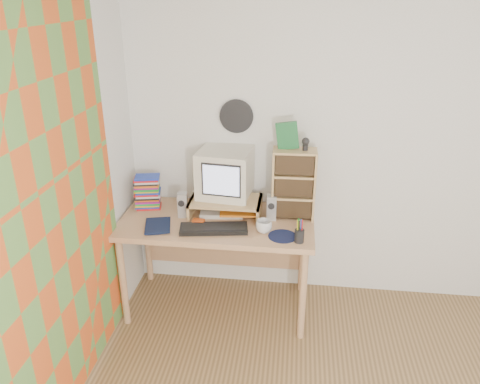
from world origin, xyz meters
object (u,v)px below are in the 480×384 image
(crt_monitor, at_px, (224,175))
(desk, at_px, (219,232))
(keyboard, at_px, (214,229))
(dvd_stack, at_px, (148,192))
(cd_rack, at_px, (293,184))
(mug, at_px, (264,226))
(diary, at_px, (145,225))

(crt_monitor, bearing_deg, desk, -105.13)
(keyboard, bearing_deg, dvd_stack, 141.80)
(keyboard, distance_m, dvd_stack, 0.65)
(cd_rack, bearing_deg, mug, -125.83)
(desk, relative_size, diary, 6.55)
(keyboard, distance_m, diary, 0.48)
(crt_monitor, distance_m, mug, 0.50)
(desk, distance_m, keyboard, 0.28)
(dvd_stack, relative_size, cd_rack, 0.50)
(mug, relative_size, diary, 0.52)
(desk, height_order, keyboard, keyboard)
(dvd_stack, distance_m, diary, 0.35)
(desk, relative_size, cd_rack, 2.73)
(desk, height_order, dvd_stack, dvd_stack)
(crt_monitor, distance_m, cd_rack, 0.51)
(dvd_stack, distance_m, cd_rack, 1.10)
(mug, bearing_deg, cd_rack, 55.58)
(keyboard, height_order, mug, mug)
(desk, bearing_deg, cd_rack, 6.83)
(dvd_stack, xyz_separation_m, cd_rack, (1.09, -0.02, 0.13))
(diary, bearing_deg, cd_rack, 3.01)
(crt_monitor, bearing_deg, diary, -140.07)
(cd_rack, xyz_separation_m, diary, (-1.02, -0.31, -0.23))
(crt_monitor, relative_size, keyboard, 0.78)
(crt_monitor, relative_size, mug, 3.28)
(desk, xyz_separation_m, dvd_stack, (-0.55, 0.08, 0.26))
(diary, bearing_deg, crt_monitor, 19.12)
(crt_monitor, bearing_deg, keyboard, -88.08)
(desk, distance_m, cd_rack, 0.67)
(crt_monitor, xyz_separation_m, dvd_stack, (-0.59, -0.00, -0.17))
(crt_monitor, height_order, cd_rack, cd_rack)
(mug, bearing_deg, diary, -177.30)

